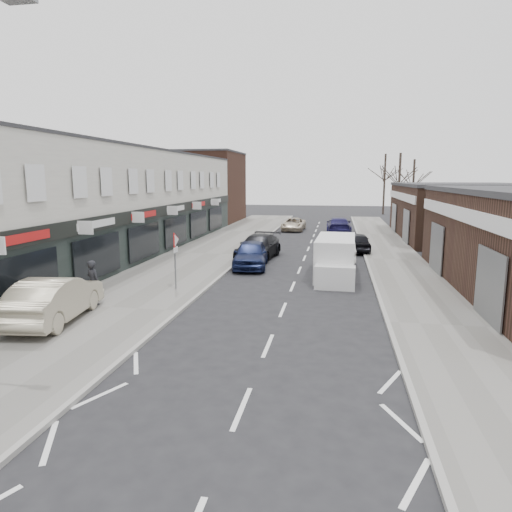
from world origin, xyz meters
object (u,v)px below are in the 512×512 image
at_px(sedan_on_pavement, 55,299).
at_px(parked_car_right_a, 339,250).
at_px(parked_car_left_a, 251,254).
at_px(white_van, 335,259).
at_px(warning_sign, 175,245).
at_px(parked_car_left_b, 258,247).
at_px(parked_car_right_b, 357,242).
at_px(pedestrian, 93,282).
at_px(parked_car_right_c, 339,226).
at_px(parked_car_left_c, 294,224).

height_order(sedan_on_pavement, parked_car_right_a, sedan_on_pavement).
bearing_deg(parked_car_left_a, parked_car_right_a, 19.48).
bearing_deg(white_van, warning_sign, -146.55).
xyz_separation_m(parked_car_left_a, parked_car_left_b, (-0.08, 3.06, -0.02)).
xyz_separation_m(sedan_on_pavement, parked_car_right_b, (11.36, 18.40, -0.24)).
xyz_separation_m(warning_sign, pedestrian, (-2.44, -2.95, -1.17)).
bearing_deg(parked_car_left_b, white_van, -39.67).
bearing_deg(parked_car_left_b, sedan_on_pavement, -103.05).
xyz_separation_m(parked_car_left_b, parked_car_right_c, (5.15, 13.98, 0.03)).
bearing_deg(parked_car_left_c, parked_car_left_b, -90.80).
bearing_deg(warning_sign, parked_car_right_a, 49.78).
relative_size(sedan_on_pavement, parked_car_left_b, 0.93).
relative_size(parked_car_left_a, parked_car_left_c, 1.03).
bearing_deg(parked_car_right_c, parked_car_left_b, 68.34).
distance_m(sedan_on_pavement, parked_car_right_b, 21.62).
bearing_deg(parked_car_right_a, sedan_on_pavement, 50.96).
xyz_separation_m(parked_car_left_c, parked_car_right_b, (5.70, -12.33, 0.06)).
height_order(pedestrian, parked_car_right_a, pedestrian).
bearing_deg(parked_car_left_b, parked_car_right_a, -1.70).
distance_m(parked_car_right_a, parked_car_right_c, 14.63).
relative_size(sedan_on_pavement, parked_car_left_c, 1.09).
xyz_separation_m(pedestrian, parked_car_left_c, (5.40, 28.51, -0.40)).
height_order(parked_car_left_a, parked_car_left_c, parked_car_left_a).
xyz_separation_m(white_van, parked_car_left_b, (-4.95, 5.00, -0.24)).
distance_m(parked_car_left_b, parked_car_right_a, 5.20).
distance_m(pedestrian, parked_car_right_a, 15.23).
bearing_deg(parked_car_right_c, parked_car_right_a, 88.58).
xyz_separation_m(sedan_on_pavement, parked_car_left_b, (4.90, 14.53, -0.16)).
height_order(parked_car_right_a, parked_car_right_b, parked_car_right_a).
distance_m(warning_sign, white_van, 8.47).
relative_size(sedan_on_pavement, parked_car_right_a, 1.02).
relative_size(pedestrian, parked_car_left_a, 0.39).
bearing_deg(parked_car_right_b, parked_car_left_a, 43.76).
xyz_separation_m(warning_sign, parked_car_right_b, (8.66, 13.23, -1.51)).
height_order(white_van, parked_car_right_a, white_van).
height_order(parked_car_right_b, parked_car_right_c, parked_car_right_c).
bearing_deg(parked_car_right_c, parked_car_left_a, 71.99).
relative_size(warning_sign, parked_car_left_b, 0.51).
relative_size(white_van, sedan_on_pavement, 1.13).
bearing_deg(pedestrian, parked_car_right_c, -86.58).
relative_size(parked_car_left_a, parked_car_right_a, 0.96).
relative_size(parked_car_left_b, parked_car_right_b, 1.30).
distance_m(sedan_on_pavement, parked_car_right_c, 30.23).
bearing_deg(parked_car_right_c, white_van, 87.98).
relative_size(warning_sign, parked_car_right_c, 0.50).
bearing_deg(parked_car_right_a, parked_car_left_b, -10.40).
height_order(parked_car_left_b, parked_car_right_c, parked_car_right_c).
bearing_deg(parked_car_left_c, parked_car_right_b, -63.32).
distance_m(sedan_on_pavement, parked_car_left_a, 12.50).
bearing_deg(parked_car_right_c, parked_car_right_b, 95.91).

